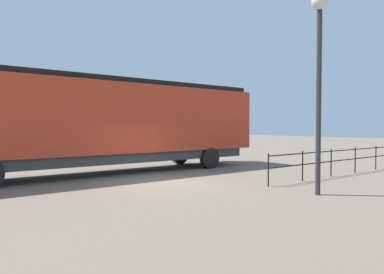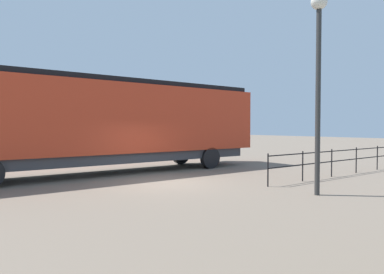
# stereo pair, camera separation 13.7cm
# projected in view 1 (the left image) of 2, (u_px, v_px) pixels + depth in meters

# --- Properties ---
(ground_plane) EXTENTS (120.00, 120.00, 0.00)m
(ground_plane) POSITION_uv_depth(u_px,v_px,m) (166.00, 183.00, 13.22)
(ground_plane) COLOR #756656
(locomotive) EXTENTS (3.02, 15.69, 4.36)m
(locomotive) POSITION_uv_depth(u_px,v_px,m) (120.00, 122.00, 16.17)
(locomotive) COLOR red
(locomotive) RESTS_ON ground_plane
(lamp_post) EXTENTS (0.51, 0.51, 6.36)m
(lamp_post) POSITION_uv_depth(u_px,v_px,m) (319.00, 55.00, 10.78)
(lamp_post) COLOR #2D2D2D
(lamp_post) RESTS_ON ground_plane
(platform_fence) EXTENTS (0.05, 10.38, 1.21)m
(platform_fence) POSITION_uv_depth(u_px,v_px,m) (344.00, 157.00, 15.51)
(platform_fence) COLOR black
(platform_fence) RESTS_ON ground_plane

